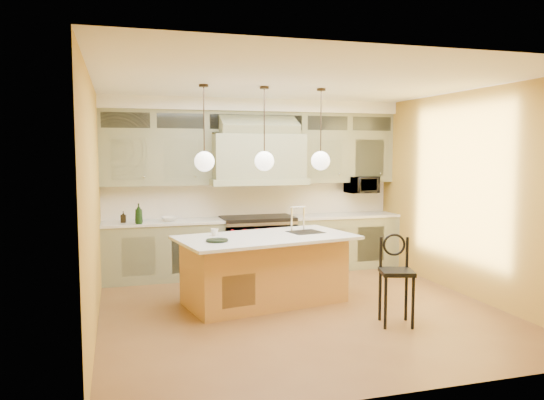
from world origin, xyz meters
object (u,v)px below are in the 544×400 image
object	(u,v)px
kitchen_island	(265,268)
counter_stool	(396,274)
range	(257,245)
microwave	(362,185)

from	to	relation	value
kitchen_island	counter_stool	bearing A→B (deg)	-56.84
range	microwave	size ratio (longest dim) A/B	2.21
counter_stool	microwave	distance (m)	3.38
kitchen_island	counter_stool	xyz separation A→B (m)	(1.25, -1.30, 0.13)
kitchen_island	microwave	distance (m)	3.08
kitchen_island	microwave	world-z (taller)	microwave
microwave	kitchen_island	bearing A→B (deg)	-141.85
range	counter_stool	xyz separation A→B (m)	(0.91, -2.99, 0.12)
range	microwave	distance (m)	2.18
microwave	range	bearing A→B (deg)	-176.88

